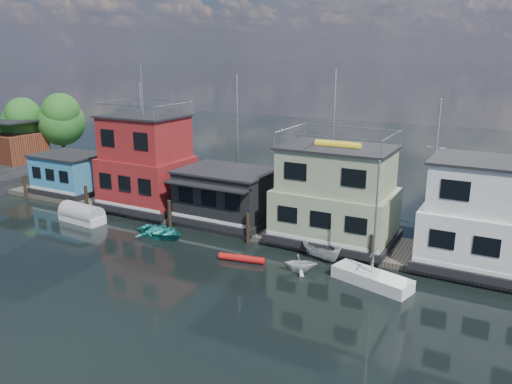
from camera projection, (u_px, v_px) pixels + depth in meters
The scene contains 16 objects.
ground at pixel (127, 283), 29.53m from camera, with size 160.00×160.00×0.00m, color black.
dock at pixel (232, 222), 39.65m from camera, with size 48.00×5.00×0.40m, color #595147.
houseboat_blue at pixel (70, 173), 47.40m from camera, with size 6.40×4.90×3.66m.
houseboat_red at pixel (146, 164), 42.52m from camera, with size 7.40×5.90×11.86m.
houseboat_dark at pixel (226, 195), 39.27m from camera, with size 7.40×6.10×4.06m.
houseboat_green at pixel (336, 196), 34.84m from camera, with size 8.40×5.90×7.03m.
houseboat_white at pixel (492, 218), 30.24m from camera, with size 8.40×5.90×6.66m.
pilings at pixel (209, 221), 37.19m from camera, with size 42.28×0.28×2.20m.
background_masts at pixel (318, 149), 41.12m from camera, with size 36.40×0.16×12.00m.
shore at pixel (17, 142), 56.13m from camera, with size 12.40×15.72×8.24m.
red_kayak at pixel (242, 258), 32.58m from camera, with size 0.46×0.46×3.12m, color red.
tarp_runabout at pixel (82, 215), 40.27m from camera, with size 4.12×1.88×1.63m.
motorboat at pixel (322, 251), 32.82m from camera, with size 1.21×3.22×1.25m, color silver.
day_sailer at pixel (372, 278), 29.28m from camera, with size 4.98×2.79×7.47m.
dinghy_teal at pixel (161, 232), 36.97m from camera, with size 2.79×3.90×0.81m, color teal.
dinghy_white at pixel (300, 263), 31.02m from camera, with size 1.85×2.15×1.13m, color silver.
Camera 1 is at (19.62, -20.11, 13.06)m, focal length 35.00 mm.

